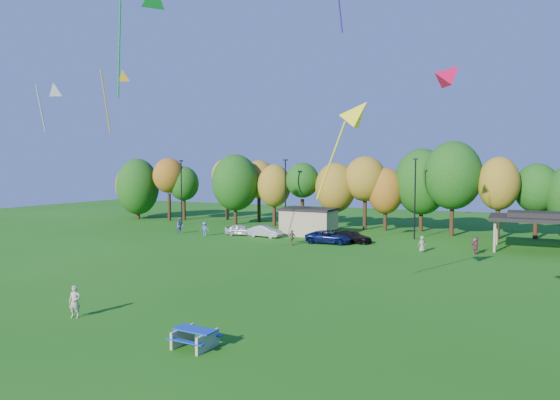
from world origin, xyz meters
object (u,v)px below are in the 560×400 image
at_px(kite_flyer, 75,302).
at_px(car_a, 241,230).
at_px(car_c, 329,237).
at_px(picnic_table, 195,337).
at_px(car_b, 265,231).
at_px(car_d, 352,237).

distance_m(kite_flyer, car_a, 33.20).
height_order(kite_flyer, car_c, kite_flyer).
distance_m(picnic_table, car_b, 35.62).
bearing_deg(picnic_table, car_c, 102.54).
height_order(car_b, car_c, car_c).
bearing_deg(kite_flyer, picnic_table, -27.50).
bearing_deg(car_b, car_c, -93.83).
relative_size(kite_flyer, car_a, 0.44).
bearing_deg(picnic_table, car_a, 120.11).
bearing_deg(car_d, car_a, 103.17).
height_order(picnic_table, car_d, car_d).
xyz_separation_m(picnic_table, car_a, (-16.64, 33.07, 0.18)).
distance_m(car_c, car_d, 2.64).
height_order(car_c, car_d, car_c).
bearing_deg(car_a, car_b, -101.49).
height_order(picnic_table, car_a, car_a).
bearing_deg(car_a, car_c, -107.25).
xyz_separation_m(kite_flyer, car_a, (-8.24, 32.16, -0.20)).
xyz_separation_m(car_a, car_b, (3.19, -0.09, -0.01)).
xyz_separation_m(picnic_table, car_c, (-5.08, 31.57, 0.20)).
relative_size(kite_flyer, car_c, 0.35).
relative_size(picnic_table, car_c, 0.41).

